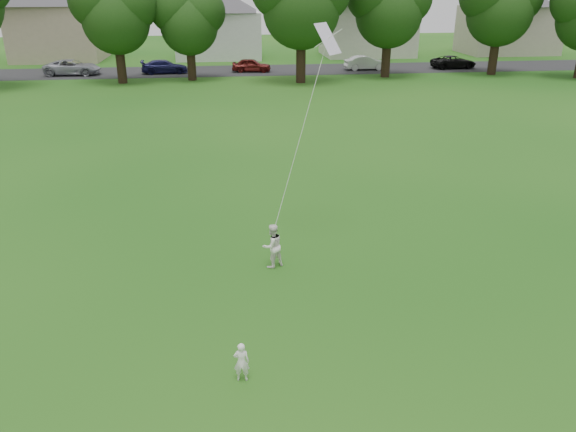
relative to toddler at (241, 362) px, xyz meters
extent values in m
plane|color=#155112|center=(-0.06, 0.84, -0.43)|extent=(160.00, 160.00, 0.00)
cube|color=#2D2D30|center=(-0.06, 42.84, -0.43)|extent=(90.00, 7.00, 0.01)
imported|color=white|center=(0.00, 0.00, 0.00)|extent=(0.33, 0.23, 0.86)
imported|color=white|center=(1.06, 4.76, 0.20)|extent=(0.77, 0.71, 1.26)
plane|color=white|center=(2.84, 6.71, 5.47)|extent=(0.98, 1.06, 0.81)
cylinder|color=white|center=(1.95, 5.73, 2.97)|extent=(0.01, 0.01, 5.65)
cylinder|color=black|center=(-7.73, 37.11, 1.16)|extent=(0.71, 0.71, 3.17)
cylinder|color=black|center=(-2.32, 37.96, 0.99)|extent=(0.68, 0.68, 2.84)
cylinder|color=black|center=(6.27, 35.66, 1.40)|extent=(0.75, 0.75, 3.67)
cylinder|color=black|center=(13.71, 37.65, 1.26)|extent=(0.73, 0.73, 3.38)
cylinder|color=black|center=(23.25, 37.94, 1.26)|extent=(0.73, 0.73, 3.38)
imported|color=#9898A5|center=(-12.58, 41.84, 0.22)|extent=(4.73, 2.34, 1.29)
imported|color=#161747|center=(-4.83, 41.84, 0.16)|extent=(4.07, 1.88, 1.15)
imported|color=#5F1513|center=(2.74, 41.84, 0.16)|extent=(3.56, 1.76, 1.17)
imported|color=silver|center=(13.07, 41.84, 0.20)|extent=(3.82, 1.47, 1.24)
imported|color=black|center=(21.40, 41.84, 0.15)|extent=(4.24, 2.22, 1.14)
cube|color=#BEA78F|center=(-16.06, 52.84, 2.20)|extent=(8.42, 7.65, 5.26)
cube|color=white|center=(-0.06, 52.84, 1.86)|extent=(8.59, 7.51, 4.59)
cube|color=beige|center=(15.94, 52.84, 2.24)|extent=(9.27, 7.10, 5.34)
cube|color=#B8AB98|center=(31.94, 52.84, 2.07)|extent=(9.57, 6.75, 4.99)
camera|label=1|loc=(-0.18, -9.11, 6.88)|focal=35.00mm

